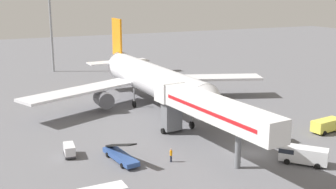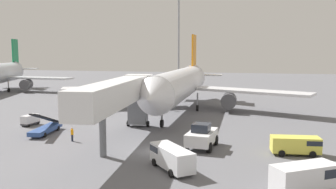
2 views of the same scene
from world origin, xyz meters
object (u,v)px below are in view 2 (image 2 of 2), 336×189
Objects in this scene: jet_bridge at (121,94)px; service_van_outer_left at (297,144)px; airplane_at_gate at (180,84)px; belt_loader_truck at (46,128)px; service_van_rear_left at (306,178)px; baggage_cart_near_center at (30,120)px; ground_crew_worker_foreground at (72,134)px; pushback_tug at (202,136)px; service_van_outer_right at (171,156)px; apron_light_mast at (179,16)px.

jet_bridge is 20.06m from service_van_outer_left.
airplane_at_gate reaches higher than belt_loader_truck.
service_van_rear_left is 1.82× the size of baggage_cart_near_center.
service_van_rear_left is 26.67m from ground_crew_worker_foreground.
jet_bridge reaches higher than pushback_tug.
airplane_at_gate is 29.69m from service_van_outer_left.
service_van_outer_left is 10.89m from service_van_rear_left.
jet_bridge is 4.53× the size of service_van_rear_left.
airplane_at_gate is at bearing 100.74° from service_van_outer_right.
ground_crew_worker_foreground is at bearing -176.69° from pushback_tug.
service_van_outer_left is 36.11m from baggage_cart_near_center.
jet_bridge reaches higher than baggage_cart_near_center.
belt_loader_truck is at bearing 174.42° from jet_bridge.
belt_loader_truck is at bearing 156.53° from service_van_rear_left.
service_van_outer_left is at bearing -3.12° from jet_bridge.
jet_bridge reaches higher than service_van_outer_left.
service_van_rear_left is at bearing -92.30° from service_van_outer_left.
apron_light_mast reaches higher than baggage_cart_near_center.
service_van_rear_left is (16.90, -34.69, -3.43)m from airplane_at_gate.
service_van_outer_right is (18.98, -9.67, 0.41)m from belt_loader_truck.
airplane_at_gate reaches higher than service_van_outer_right.
apron_light_mast is (-26.78, 64.87, 19.75)m from service_van_outer_left.
baggage_cart_near_center is 62.57m from apron_light_mast.
pushback_tug is at bearing 130.18° from service_van_rear_left.
pushback_tug is 1.01× the size of service_van_outer_right.
ground_crew_worker_foreground is at bearing 157.39° from service_van_rear_left.
service_van_outer_left is 0.94× the size of service_van_outer_right.
baggage_cart_near_center is (-18.23, -17.58, -3.94)m from airplane_at_gate.
apron_light_mast is at bearing 81.47° from baggage_cart_near_center.
pushback_tug reaches higher than service_van_rear_left.
airplane_at_gate reaches higher than service_van_outer_left.
jet_bridge is (-2.19, -22.75, 0.79)m from airplane_at_gate.
service_van_rear_left is 0.97× the size of service_van_outer_right.
airplane_at_gate is at bearing 107.66° from pushback_tug.
pushback_tug is 9.84m from service_van_outer_left.
jet_bridge is 14.03× the size of ground_crew_worker_foreground.
ground_crew_worker_foreground is at bearing -178.57° from service_van_outer_left.
airplane_at_gate is at bearing 72.49° from ground_crew_worker_foreground.
service_van_rear_left is (19.09, -11.94, -4.22)m from jet_bridge.
ground_crew_worker_foreground is (-7.71, -24.44, -3.89)m from airplane_at_gate.
jet_bridge is 4.39× the size of service_van_outer_right.
baggage_cart_near_center is (-16.04, 5.17, -4.73)m from jet_bridge.
apron_light_mast reaches higher than airplane_at_gate.
apron_light_mast is at bearing 104.69° from pushback_tug.
pushback_tug is at bearing -13.08° from baggage_cart_near_center.
baggage_cart_near_center is at bearing 154.03° from service_van_rear_left.
baggage_cart_near_center is 1.70× the size of ground_crew_worker_foreground.
airplane_at_gate is 25.92m from ground_crew_worker_foreground.
airplane_at_gate is 8.58× the size of service_van_outer_right.
airplane_at_gate reaches higher than baggage_cart_near_center.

